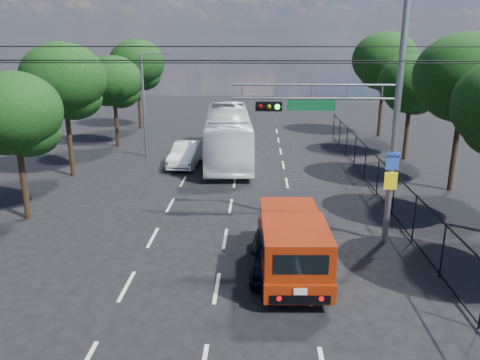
{
  "coord_description": "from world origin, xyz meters",
  "views": [
    {
      "loc": [
        1.3,
        -9.71,
        7.83
      ],
      "look_at": [
        0.65,
        7.1,
        2.8
      ],
      "focal_mm": 35.0,
      "sensor_mm": 36.0,
      "label": 1
    }
  ],
  "objects_px": {
    "white_van": "(186,154)",
    "signal_mast": "(364,112)",
    "white_bus": "(228,134)",
    "navy_hatchback": "(273,253)",
    "red_pickup": "(292,243)"
  },
  "relations": [
    {
      "from": "red_pickup",
      "to": "white_van",
      "type": "relative_size",
      "value": 1.3
    },
    {
      "from": "red_pickup",
      "to": "white_bus",
      "type": "distance_m",
      "value": 16.74
    },
    {
      "from": "white_van",
      "to": "signal_mast",
      "type": "bearing_deg",
      "value": -49.0
    },
    {
      "from": "red_pickup",
      "to": "navy_hatchback",
      "type": "bearing_deg",
      "value": 160.28
    },
    {
      "from": "red_pickup",
      "to": "navy_hatchback",
      "type": "relative_size",
      "value": 1.53
    },
    {
      "from": "navy_hatchback",
      "to": "white_van",
      "type": "distance_m",
      "value": 15.29
    },
    {
      "from": "white_bus",
      "to": "white_van",
      "type": "bearing_deg",
      "value": -149.23
    },
    {
      "from": "red_pickup",
      "to": "white_bus",
      "type": "xyz_separation_m",
      "value": [
        -3.24,
        16.41,
        0.55
      ]
    },
    {
      "from": "red_pickup",
      "to": "white_bus",
      "type": "bearing_deg",
      "value": 101.16
    },
    {
      "from": "signal_mast",
      "to": "white_bus",
      "type": "distance_m",
      "value": 15.24
    },
    {
      "from": "navy_hatchback",
      "to": "white_van",
      "type": "xyz_separation_m",
      "value": [
        -5.2,
        14.38,
        0.09
      ]
    },
    {
      "from": "signal_mast",
      "to": "white_van",
      "type": "bearing_deg",
      "value": 126.24
    },
    {
      "from": "navy_hatchback",
      "to": "white_bus",
      "type": "relative_size",
      "value": 0.31
    },
    {
      "from": "signal_mast",
      "to": "white_van",
      "type": "relative_size",
      "value": 2.08
    },
    {
      "from": "white_bus",
      "to": "white_van",
      "type": "relative_size",
      "value": 2.69
    }
  ]
}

